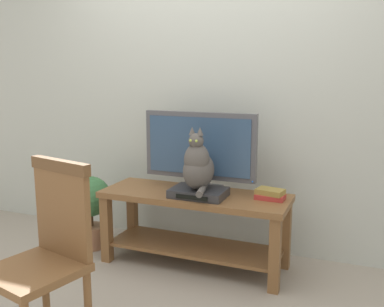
% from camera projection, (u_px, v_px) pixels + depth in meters
% --- Properties ---
extents(ground_plane, '(12.00, 12.00, 0.00)m').
position_uv_depth(ground_plane, '(157.00, 300.00, 2.77)').
color(ground_plane, gray).
extents(back_wall, '(7.00, 0.12, 2.80)m').
position_uv_depth(back_wall, '(215.00, 75.00, 3.49)').
color(back_wall, '#B7BCB2').
rests_on(back_wall, ground).
extents(tv_stand, '(1.37, 0.49, 0.55)m').
position_uv_depth(tv_stand, '(195.00, 215.00, 3.21)').
color(tv_stand, brown).
rests_on(tv_stand, ground).
extents(tv, '(0.86, 0.20, 0.58)m').
position_uv_depth(tv, '(200.00, 149.00, 3.21)').
color(tv, '#4C4C51').
rests_on(tv, tv_stand).
extents(media_box, '(0.39, 0.27, 0.06)m').
position_uv_depth(media_box, '(199.00, 193.00, 3.09)').
color(media_box, '#2D2D30').
rests_on(media_box, tv_stand).
extents(cat, '(0.21, 0.37, 0.45)m').
position_uv_depth(cat, '(198.00, 166.00, 3.04)').
color(cat, '#514C47').
rests_on(cat, media_box).
extents(wooden_chair, '(0.49, 0.50, 1.00)m').
position_uv_depth(wooden_chair, '(48.00, 247.00, 2.16)').
color(wooden_chair, brown).
rests_on(wooden_chair, ground).
extents(book_stack, '(0.21, 0.16, 0.07)m').
position_uv_depth(book_stack, '(270.00, 194.00, 3.03)').
color(book_stack, '#B2332D').
rests_on(book_stack, tv_stand).
extents(potted_plant, '(0.33, 0.33, 0.60)m').
position_uv_depth(potted_plant, '(90.00, 205.00, 3.54)').
color(potted_plant, '#9E6B4C').
rests_on(potted_plant, ground).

